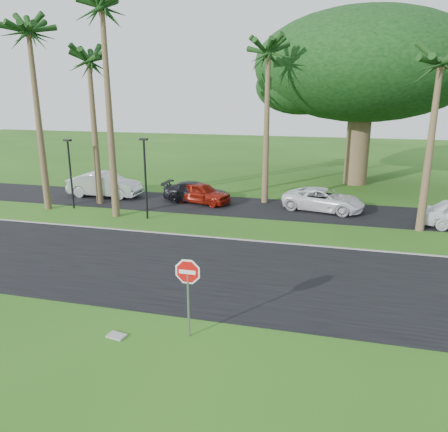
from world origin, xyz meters
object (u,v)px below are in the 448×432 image
object	(u,v)px
car_red	(201,193)
car_dark	(197,192)
stop_sign_near	(188,282)
car_silver	(105,185)
car_minivan	(323,200)

from	to	relation	value
car_red	car_dark	size ratio (longest dim) A/B	0.90
stop_sign_near	car_dark	size ratio (longest dim) A/B	0.58
car_silver	car_dark	world-z (taller)	car_silver
car_silver	car_minivan	world-z (taller)	car_silver
car_dark	car_minivan	bearing A→B (deg)	-89.54
stop_sign_near	car_dark	bearing A→B (deg)	107.15
stop_sign_near	car_minivan	distance (m)	16.21
car_silver	car_minivan	distance (m)	14.98
car_silver	car_red	world-z (taller)	car_silver
car_silver	stop_sign_near	bearing A→B (deg)	-144.48
stop_sign_near	car_silver	world-z (taller)	stop_sign_near
car_silver	car_red	size ratio (longest dim) A/B	1.27
stop_sign_near	car_minivan	world-z (taller)	stop_sign_near
car_dark	car_red	bearing A→B (deg)	-123.00
car_silver	car_minivan	xyz separation A→B (m)	(14.98, -0.02, -0.16)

